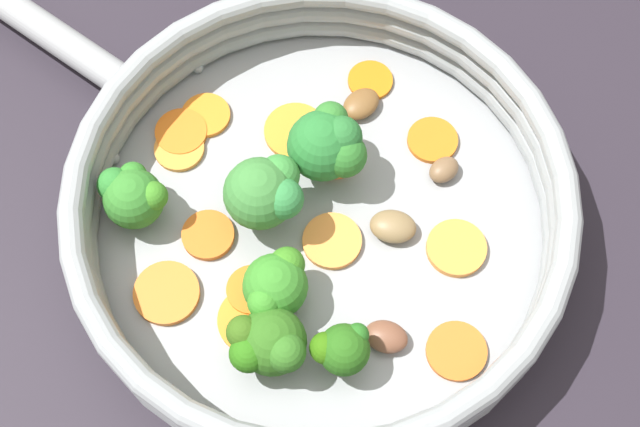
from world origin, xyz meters
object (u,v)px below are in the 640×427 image
object	(u,v)px
carrot_slice_10	(252,290)
mushroom_piece_3	(393,226)
carrot_slice_1	(432,140)
carrot_slice_11	(456,351)
carrot_slice_9	(206,115)
broccoli_floret_2	(342,349)
carrot_slice_3	(332,241)
broccoli_floret_3	(266,343)
mushroom_piece_0	(386,337)
carrot_slice_0	(253,320)
broccoli_floret_1	(276,285)
broccoli_floret_4	(330,145)
mushroom_piece_1	(358,103)
carrot_slice_2	(179,149)
carrot_slice_5	(295,131)
broccoli_floret_0	(133,195)
carrot_slice_13	(335,155)
carrot_slice_6	(456,248)
carrot_slice_12	(208,235)
skillet	(320,227)
carrot_slice_7	(377,82)
carrot_slice_8	(181,132)
broccoli_floret_5	(265,192)
carrot_slice_4	(167,293)
mushroom_piece_2	(444,170)

from	to	relation	value
carrot_slice_10	mushroom_piece_3	world-z (taller)	mushroom_piece_3
carrot_slice_1	carrot_slice_11	distance (m)	0.15
carrot_slice_9	broccoli_floret_2	distance (m)	0.20
carrot_slice_3	carrot_slice_11	xyz separation A→B (m)	(0.05, 0.10, -0.00)
broccoli_floret_3	mushroom_piece_3	world-z (taller)	broccoli_floret_3
broccoli_floret_2	mushroom_piece_0	distance (m)	0.04
carrot_slice_0	carrot_slice_11	bearing A→B (deg)	99.02
carrot_slice_9	mushroom_piece_0	xyz separation A→B (m)	(0.12, 0.17, 0.01)
broccoli_floret_1	mushroom_piece_0	distance (m)	0.08
broccoli_floret_4	mushroom_piece_1	xyz separation A→B (m)	(-0.05, 0.00, -0.03)
carrot_slice_0	carrot_slice_2	size ratio (longest dim) A/B	1.31
carrot_slice_0	carrot_slice_5	size ratio (longest dim) A/B	1.03
broccoli_floret_3	carrot_slice_1	bearing A→B (deg)	162.00
broccoli_floret_0	mushroom_piece_3	xyz separation A→B (m)	(-0.04, 0.16, -0.02)
broccoli_floret_1	mushroom_piece_1	bearing A→B (deg)	177.34
carrot_slice_1	carrot_slice_13	size ratio (longest dim) A/B	1.00
carrot_slice_6	broccoli_floret_0	distance (m)	0.21
carrot_slice_12	broccoli_floret_4	bearing A→B (deg)	140.23
carrot_slice_13	carrot_slice_3	bearing A→B (deg)	16.05
carrot_slice_12	carrot_slice_6	bearing A→B (deg)	104.83
skillet	carrot_slice_7	size ratio (longest dim) A/B	9.59
carrot_slice_1	broccoli_floret_1	size ratio (longest dim) A/B	0.71
carrot_slice_8	mushroom_piece_0	size ratio (longest dim) A/B	1.31
skillet	broccoli_floret_3	size ratio (longest dim) A/B	6.08
carrot_slice_1	broccoli_floret_5	world-z (taller)	broccoli_floret_5
carrot_slice_8	mushroom_piece_1	world-z (taller)	mushroom_piece_1
carrot_slice_10	carrot_slice_12	size ratio (longest dim) A/B	0.95
carrot_slice_0	broccoli_floret_4	xyz separation A→B (m)	(-0.12, 0.01, 0.03)
carrot_slice_9	carrot_slice_0	bearing A→B (deg)	32.24
carrot_slice_13	broccoli_floret_1	xyz separation A→B (m)	(0.11, -0.00, 0.02)
carrot_slice_3	broccoli_floret_0	xyz separation A→B (m)	(0.02, -0.13, 0.02)
carrot_slice_4	carrot_slice_0	bearing A→B (deg)	90.56
carrot_slice_2	carrot_slice_11	size ratio (longest dim) A/B	0.90
carrot_slice_12	mushroom_piece_0	xyz separation A→B (m)	(0.03, 0.13, 0.00)
carrot_slice_9	broccoli_floret_4	xyz separation A→B (m)	(0.01, 0.09, 0.03)
broccoli_floret_3	mushroom_piece_0	distance (m)	0.08
carrot_slice_1	carrot_slice_3	distance (m)	0.10
broccoli_floret_3	carrot_slice_8	bearing A→B (deg)	-139.65
carrot_slice_7	broccoli_floret_5	size ratio (longest dim) A/B	0.57
carrot_slice_0	mushroom_piece_0	xyz separation A→B (m)	(-0.01, 0.08, 0.01)
carrot_slice_2	carrot_slice_12	distance (m)	0.07
broccoli_floret_2	broccoli_floret_3	distance (m)	0.05
carrot_slice_4	broccoli_floret_2	distance (m)	0.12
carrot_slice_0	carrot_slice_4	xyz separation A→B (m)	(0.00, -0.06, 0.00)
carrot_slice_7	mushroom_piece_2	distance (m)	0.08
broccoli_floret_0	broccoli_floret_1	xyz separation A→B (m)	(0.03, 0.11, 0.00)
carrot_slice_9	broccoli_floret_1	size ratio (longest dim) A/B	0.69
carrot_slice_0	carrot_slice_9	size ratio (longest dim) A/B	1.31
carrot_slice_5	mushroom_piece_1	distance (m)	0.05
carrot_slice_4	carrot_slice_9	xyz separation A→B (m)	(-0.13, -0.02, -0.00)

